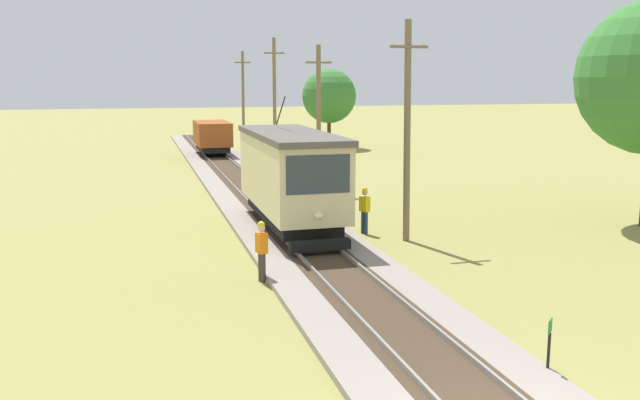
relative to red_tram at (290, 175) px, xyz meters
name	(u,v)px	position (x,y,z in m)	size (l,w,h in m)	color
red_tram	(290,175)	(0.00, 0.00, 0.00)	(2.60, 8.54, 4.79)	beige
freight_car	(212,136)	(0.00, 26.01, -0.64)	(2.40, 5.20, 2.31)	#93471E
utility_pole_near_tram	(407,130)	(3.73, -2.28, 1.80)	(1.40, 0.50, 7.80)	#7A664C
utility_pole_mid	(319,116)	(3.73, 9.60, 1.65)	(1.40, 0.32, 7.49)	#7A664C
utility_pole_far	(275,100)	(3.73, 20.99, 2.15)	(1.40, 0.27, 8.49)	#7A664C
utility_pole_distant	(243,97)	(3.73, 34.67, 1.97)	(1.40, 0.51, 8.14)	#7A664C
trackside_signal_marker	(549,344)	(2.03, -13.65, -1.53)	(0.21, 0.21, 1.18)	black
gravel_pile	(252,141)	(3.94, 31.59, -1.55)	(2.25, 2.25, 1.29)	gray
track_worker	(262,248)	(-2.22, -5.97, -1.21)	(0.32, 0.43, 1.78)	#38332D
second_worker	(365,208)	(2.62, -0.99, -1.21)	(0.37, 0.44, 1.78)	navy
tree_left_near	(329,96)	(10.29, 30.26, 2.14)	(4.53, 4.53, 6.61)	#4C3823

